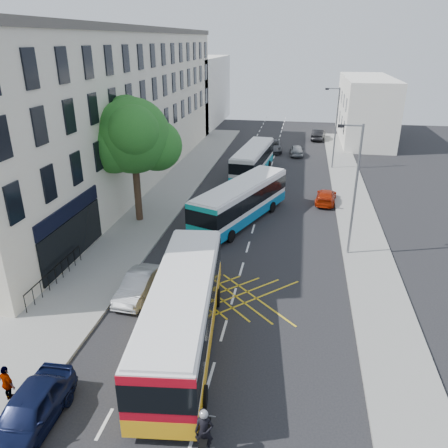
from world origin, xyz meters
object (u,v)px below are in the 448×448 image
at_px(bus_near, 183,311).
at_px(distant_car_grey, 272,146).
at_px(motorbike, 204,433).
at_px(distant_car_dark, 318,134).
at_px(bus_far, 253,160).
at_px(street_tree, 133,137).
at_px(distant_car_silver, 297,150).
at_px(red_hatchback, 326,196).
at_px(parked_car_silver, 139,285).
at_px(lamp_far, 335,124).
at_px(pedestrian_far, 7,384).
at_px(parked_car_blue, 29,412).
at_px(bus_mid, 241,202).
at_px(lamp_near, 354,185).

bearing_deg(bus_near, distant_car_grey, 81.62).
height_order(motorbike, distant_car_dark, motorbike).
distance_m(bus_far, distant_car_dark, 19.14).
xyz_separation_m(street_tree, distant_car_silver, (11.01, 22.20, -5.67)).
relative_size(bus_near, distant_car_grey, 2.38).
bearing_deg(distant_car_dark, red_hatchback, 97.50).
height_order(bus_far, parked_car_silver, bus_far).
bearing_deg(lamp_far, pedestrian_far, -110.83).
bearing_deg(bus_far, bus_near, -84.15).
bearing_deg(street_tree, red_hatchback, 25.07).
relative_size(parked_car_blue, distant_car_grey, 0.91).
bearing_deg(distant_car_grey, bus_far, -103.41).
bearing_deg(street_tree, bus_far, 62.91).
bearing_deg(red_hatchback, bus_far, -39.35).
bearing_deg(street_tree, distant_car_dark, 66.44).
height_order(street_tree, distant_car_dark, street_tree).
bearing_deg(red_hatchback, distant_car_dark, -83.49).
height_order(bus_near, distant_car_silver, bus_near).
distance_m(lamp_far, motorbike, 36.16).
bearing_deg(motorbike, bus_mid, 91.45).
xyz_separation_m(parked_car_silver, pedestrian_far, (-2.10, -7.87, 0.28)).
xyz_separation_m(distant_car_grey, distant_car_silver, (2.98, -1.43, -0.04)).
height_order(street_tree, distant_car_silver, street_tree).
xyz_separation_m(motorbike, red_hatchback, (4.74, 24.94, -0.32)).
xyz_separation_m(bus_far, distant_car_grey, (1.14, 10.15, -0.82)).
bearing_deg(parked_car_blue, lamp_near, 51.54).
distance_m(bus_mid, motorbike, 19.84).
bearing_deg(bus_mid, lamp_near, -9.00).
bearing_deg(lamp_near, street_tree, 168.60).
xyz_separation_m(bus_near, parked_car_blue, (-4.01, -5.47, -0.90)).
height_order(lamp_far, distant_car_dark, lamp_far).
xyz_separation_m(bus_mid, distant_car_dark, (6.26, 30.09, -0.84)).
xyz_separation_m(lamp_near, pedestrian_far, (-13.20, -14.69, -3.70)).
bearing_deg(parked_car_silver, bus_near, -41.34).
height_order(bus_far, red_hatchback, bus_far).
height_order(motorbike, parked_car_silver, motorbike).
distance_m(bus_far, red_hatchback, 9.89).
distance_m(street_tree, lamp_far, 22.57).
height_order(bus_mid, red_hatchback, bus_mid).
bearing_deg(lamp_far, distant_car_grey, 135.32).
distance_m(bus_near, red_hatchback, 20.75).
height_order(bus_mid, parked_car_silver, bus_mid).
height_order(bus_mid, distant_car_silver, bus_mid).
xyz_separation_m(bus_near, distant_car_dark, (6.76, 44.47, -0.92)).
xyz_separation_m(parked_car_blue, distant_car_silver, (8.10, 40.77, -0.12)).
bearing_deg(lamp_near, red_hatchback, 95.61).
relative_size(lamp_far, distant_car_silver, 2.21).
bearing_deg(pedestrian_far, parked_car_silver, -80.82).
distance_m(bus_mid, distant_car_silver, 21.26).
height_order(lamp_near, bus_mid, lamp_near).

